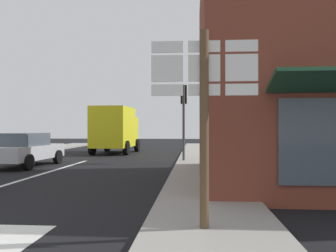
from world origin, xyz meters
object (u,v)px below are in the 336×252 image
object	(u,v)px
sedan_far	(25,149)
route_sign_post	(204,107)
delivery_truck	(115,129)
traffic_light_near_right	(184,105)

from	to	relation	value
sedan_far	route_sign_post	size ratio (longest dim) A/B	1.34
sedan_far	delivery_truck	size ratio (longest dim) A/B	0.85
sedan_far	route_sign_post	world-z (taller)	route_sign_post
sedan_far	route_sign_post	bearing A→B (deg)	-51.37
sedan_far	delivery_truck	xyz separation A→B (m)	(2.14, 8.35, 0.89)
delivery_truck	route_sign_post	bearing A→B (deg)	-73.04
delivery_truck	route_sign_post	world-z (taller)	route_sign_post
route_sign_post	traffic_light_near_right	size ratio (longest dim) A/B	0.85
traffic_light_near_right	sedan_far	bearing A→B (deg)	-162.31
delivery_truck	traffic_light_near_right	distance (m)	7.86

